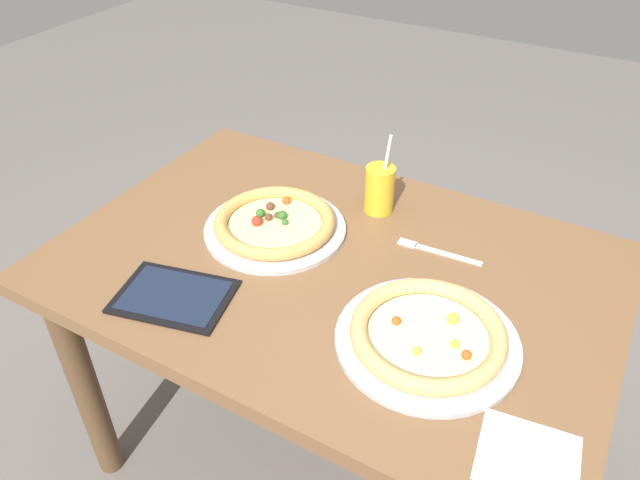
{
  "coord_description": "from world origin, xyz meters",
  "views": [
    {
      "loc": [
        0.51,
        -0.95,
        1.62
      ],
      "look_at": [
        -0.05,
        0.02,
        0.78
      ],
      "focal_mm": 33.83,
      "sensor_mm": 36.0,
      "label": 1
    }
  ],
  "objects_px": {
    "fork": "(435,251)",
    "pizza_near": "(428,335)",
    "drink_cup_colored": "(381,189)",
    "tablet": "(174,296)",
    "pizza_far": "(275,224)"
  },
  "relations": [
    {
      "from": "fork",
      "to": "pizza_near",
      "type": "bearing_deg",
      "value": -72.25
    },
    {
      "from": "pizza_near",
      "to": "drink_cup_colored",
      "type": "relative_size",
      "value": 1.67
    },
    {
      "from": "tablet",
      "to": "drink_cup_colored",
      "type": "bearing_deg",
      "value": 65.39
    },
    {
      "from": "drink_cup_colored",
      "to": "fork",
      "type": "relative_size",
      "value": 1.07
    },
    {
      "from": "pizza_far",
      "to": "drink_cup_colored",
      "type": "height_order",
      "value": "drink_cup_colored"
    },
    {
      "from": "pizza_near",
      "to": "pizza_far",
      "type": "relative_size",
      "value": 1.04
    },
    {
      "from": "pizza_far",
      "to": "fork",
      "type": "height_order",
      "value": "pizza_far"
    },
    {
      "from": "drink_cup_colored",
      "to": "fork",
      "type": "bearing_deg",
      "value": -26.83
    },
    {
      "from": "fork",
      "to": "tablet",
      "type": "bearing_deg",
      "value": -135.08
    },
    {
      "from": "pizza_far",
      "to": "tablet",
      "type": "bearing_deg",
      "value": -99.87
    },
    {
      "from": "pizza_far",
      "to": "fork",
      "type": "relative_size",
      "value": 1.71
    },
    {
      "from": "drink_cup_colored",
      "to": "pizza_far",
      "type": "bearing_deg",
      "value": -131.38
    },
    {
      "from": "fork",
      "to": "pizza_far",
      "type": "bearing_deg",
      "value": -162.99
    },
    {
      "from": "pizza_far",
      "to": "fork",
      "type": "bearing_deg",
      "value": 17.01
    },
    {
      "from": "pizza_near",
      "to": "tablet",
      "type": "xyz_separation_m",
      "value": [
        -0.52,
        -0.14,
        -0.02
      ]
    }
  ]
}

